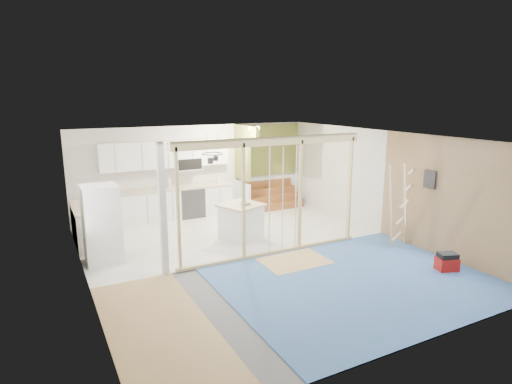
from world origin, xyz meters
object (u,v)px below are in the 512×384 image
fridge (102,224)px  ladder (399,205)px  island (241,222)px  toolbox (447,262)px

fridge → ladder: ladder is taller
island → ladder: bearing=-58.1°
fridge → toolbox: bearing=-31.5°
ladder → fridge: bearing=139.2°
island → toolbox: (2.80, -3.65, -0.26)m
island → toolbox: island is taller
toolbox → island: bearing=147.8°
toolbox → ladder: size_ratio=0.24×
island → toolbox: 4.61m
fridge → ladder: bearing=-19.8°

